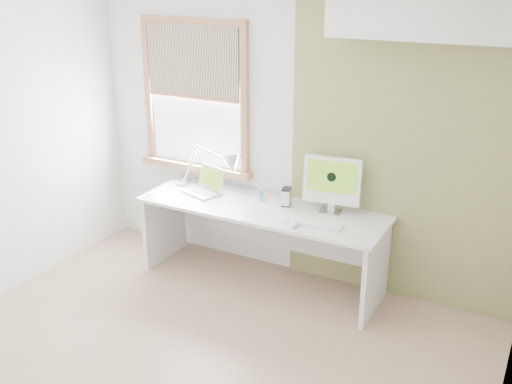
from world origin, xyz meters
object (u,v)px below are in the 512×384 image
Objects in this scene: external_drive at (286,197)px; imac at (332,182)px; laptop at (206,186)px; desk at (265,225)px; desk_lamp at (223,167)px.

imac is (0.40, 0.04, 0.19)m from external_drive.
laptop is 2.59× the size of external_drive.
imac is at bearing 6.43° from external_drive.
desk is 5.54× the size of laptop.
desk is 14.33× the size of external_drive.
imac is (1.11, -0.07, 0.06)m from desk_lamp.
desk_lamp is 1.11m from imac.
desk is at bearing -1.86° from laptop.
desk_lamp reaches higher than laptop.
external_drive reaches higher than desk.
imac is at bearing 12.60° from desk.
external_drive is (0.79, 0.06, 0.02)m from laptop.
external_drive is (0.17, 0.08, 0.27)m from desk.
desk is 0.70m from desk_lamp.
external_drive is (0.71, -0.11, -0.13)m from desk_lamp.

